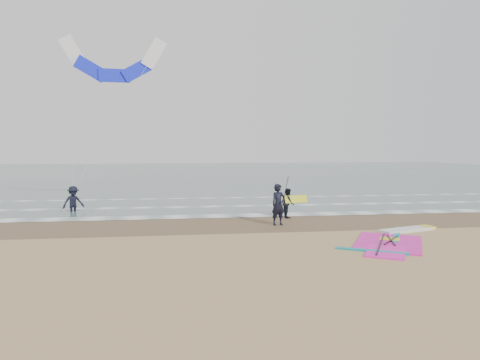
{
  "coord_description": "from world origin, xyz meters",
  "views": [
    {
      "loc": [
        -3.83,
        -14.48,
        3.68
      ],
      "look_at": [
        -1.22,
        5.0,
        2.2
      ],
      "focal_mm": 32.0,
      "sensor_mm": 36.0,
      "label": 1
    }
  ],
  "objects": [
    {
      "name": "person_wading",
      "position": [
        -10.06,
        10.84,
        0.92
      ],
      "size": [
        1.38,
        1.21,
        1.85
      ],
      "primitive_type": "imported",
      "rotation": [
        0.0,
        0.0,
        0.55
      ],
      "color": "black",
      "rests_on": "ground"
    },
    {
      "name": "windsurf_rig",
      "position": [
        4.61,
        1.44,
        0.04
      ],
      "size": [
        5.82,
        5.51,
        0.14
      ],
      "color": "white",
      "rests_on": "ground"
    },
    {
      "name": "foam_waterline",
      "position": [
        0.0,
        10.44,
        0.03
      ],
      "size": [
        120.0,
        9.15,
        0.02
      ],
      "color": "white",
      "rests_on": "ground"
    },
    {
      "name": "surf_kite",
      "position": [
        -7.95,
        12.94,
        8.8
      ],
      "size": [
        6.49,
        2.26,
        9.28
      ],
      "color": "white",
      "rests_on": "ground"
    },
    {
      "name": "ground",
      "position": [
        0.0,
        0.0,
        0.0
      ],
      "size": [
        120.0,
        120.0,
        0.0
      ],
      "primitive_type": "plane",
      "color": "tan",
      "rests_on": "ground"
    },
    {
      "name": "person_walking",
      "position": [
        1.65,
        7.33,
        0.78
      ],
      "size": [
        0.65,
        0.81,
        1.56
      ],
      "primitive_type": "imported",
      "rotation": [
        0.0,
        0.0,
        1.49
      ],
      "color": "black",
      "rests_on": "ground"
    },
    {
      "name": "sea_water",
      "position": [
        0.0,
        48.0,
        0.01
      ],
      "size": [
        120.0,
        80.0,
        0.02
      ],
      "primitive_type": "cube",
      "color": "#47605E",
      "rests_on": "ground"
    },
    {
      "name": "carried_kiteboard",
      "position": [
        2.05,
        7.23,
        0.99
      ],
      "size": [
        1.3,
        0.51,
        0.39
      ],
      "color": "yellow",
      "rests_on": "ground"
    },
    {
      "name": "wet_sand_band",
      "position": [
        0.0,
        6.0,
        0.0
      ],
      "size": [
        120.0,
        5.0,
        0.01
      ],
      "primitive_type": "cube",
      "color": "brown",
      "rests_on": "ground"
    },
    {
      "name": "held_pole",
      "position": [
        0.96,
        5.26,
        1.45
      ],
      "size": [
        0.17,
        0.86,
        1.82
      ],
      "color": "black",
      "rests_on": "ground"
    },
    {
      "name": "person_standing",
      "position": [
        0.66,
        5.26,
        0.99
      ],
      "size": [
        0.84,
        0.68,
        1.98
      ],
      "primitive_type": "imported",
      "rotation": [
        0.0,
        0.0,
        0.34
      ],
      "color": "black",
      "rests_on": "ground"
    }
  ]
}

